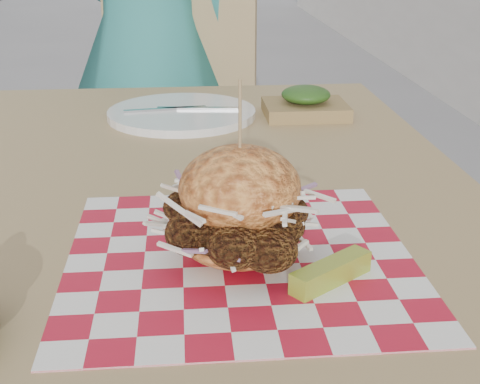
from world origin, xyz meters
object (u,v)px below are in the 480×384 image
Objects in this scene: patio_chair at (191,132)px; sandwich at (240,211)px; patio_table at (186,238)px; diner at (148,45)px.

sandwich is at bearing -75.42° from patio_chair.
patio_table is at bearing -78.55° from patio_chair.
sandwich is (0.06, -0.22, 0.13)m from patio_table.
patio_chair is at bearing 146.45° from diner.
diner reaches higher than patio_table.
patio_chair is (0.02, 0.92, -0.12)m from patio_table.
diner is 1.29× the size of patio_table.
patio_chair is at bearing 91.76° from sandwich.
patio_table is 1.26× the size of patio_chair.
patio_chair reaches higher than sandwich.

